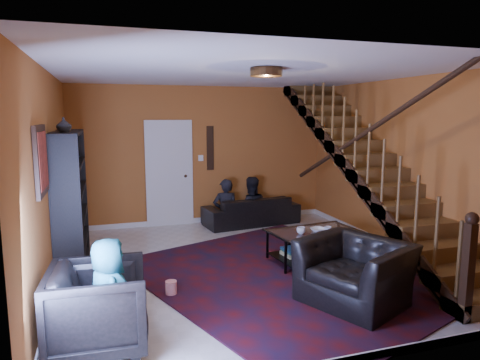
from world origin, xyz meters
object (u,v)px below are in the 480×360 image
at_px(armchair_left, 99,308).
at_px(coffee_table, 314,244).
at_px(armchair_right, 355,272).
at_px(sofa, 251,210).
at_px(bookshelf, 72,204).

xyz_separation_m(armchair_left, coffee_table, (3.09, 1.56, -0.12)).
relative_size(armchair_right, coffee_table, 0.83).
distance_m(sofa, coffee_table, 2.50).
height_order(sofa, armchair_right, armchair_right).
bearing_deg(armchair_left, sofa, -32.73).
xyz_separation_m(bookshelf, sofa, (3.30, 1.70, -0.68)).
height_order(armchair_left, coffee_table, armchair_left).
distance_m(bookshelf, armchair_left, 2.45).
height_order(sofa, coffee_table, sofa).
relative_size(bookshelf, armchair_left, 2.20).
relative_size(armchair_left, coffee_table, 0.65).
height_order(bookshelf, sofa, bookshelf).
distance_m(bookshelf, armchair_right, 3.97).
height_order(bookshelf, coffee_table, bookshelf).
distance_m(bookshelf, sofa, 3.78).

